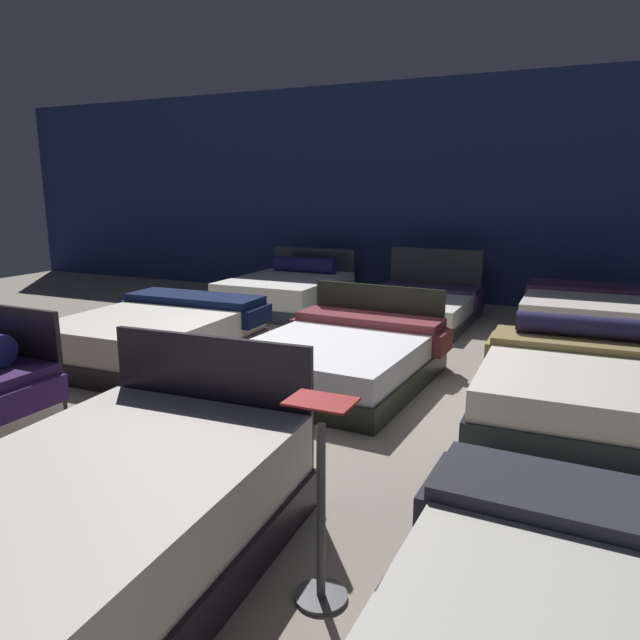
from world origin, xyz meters
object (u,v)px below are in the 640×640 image
at_px(bed_5, 581,389).
at_px(price_sign, 321,526).
at_px(bed_3, 158,335).
at_px(bed_7, 418,307).
at_px(bed_1, 106,516).
at_px(bed_4, 341,358).
at_px(bed_8, 587,315).
at_px(bed_6, 288,292).

relative_size(bed_5, price_sign, 2.09).
height_order(bed_3, bed_7, bed_7).
bearing_deg(bed_1, bed_5, 53.61).
xyz_separation_m(bed_4, bed_8, (2.11, 2.91, 0.03)).
xyz_separation_m(bed_5, price_sign, (-1.01, -2.80, 0.12)).
distance_m(bed_4, bed_7, 2.91).
relative_size(bed_4, price_sign, 2.19).
relative_size(bed_3, price_sign, 2.28).
distance_m(bed_1, bed_4, 3.08).
distance_m(bed_3, bed_4, 2.10).
distance_m(bed_5, bed_7, 3.65).
bearing_deg(bed_7, bed_1, -87.98).
xyz_separation_m(bed_7, price_sign, (1.12, -5.77, 0.16)).
relative_size(bed_5, bed_6, 0.97).
height_order(bed_7, bed_8, bed_7).
distance_m(bed_3, price_sign, 4.20).
bearing_deg(bed_1, bed_4, 88.57).
bearing_deg(bed_1, price_sign, 9.89).
distance_m(bed_4, bed_6, 3.58).
bearing_deg(price_sign, bed_6, 118.76).
distance_m(bed_1, bed_3, 3.67).
bearing_deg(bed_7, bed_4, -88.12).
distance_m(bed_1, bed_7, 5.99).
bearing_deg(bed_4, price_sign, -66.30).
xyz_separation_m(bed_4, price_sign, (1.08, -2.86, 0.13)).
relative_size(bed_6, bed_8, 1.05).
xyz_separation_m(bed_1, bed_5, (2.03, 3.03, -0.03)).
xyz_separation_m(bed_3, bed_4, (2.10, 0.11, -0.03)).
height_order(bed_6, bed_7, bed_7).
height_order(bed_1, bed_4, bed_1).
relative_size(bed_5, bed_7, 1.01).
height_order(bed_3, bed_8, bed_3).
bearing_deg(bed_1, bed_6, 107.22).
bearing_deg(bed_3, bed_5, -0.73).
height_order(bed_5, bed_6, bed_6).
distance_m(bed_7, price_sign, 5.88).
bearing_deg(price_sign, bed_3, 139.11).
bearing_deg(bed_6, bed_8, -0.01).
bearing_deg(bed_7, bed_8, 0.99).
distance_m(bed_3, bed_5, 4.19).
xyz_separation_m(bed_4, bed_6, (-2.09, 2.91, 0.03)).
relative_size(bed_3, bed_6, 1.06).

